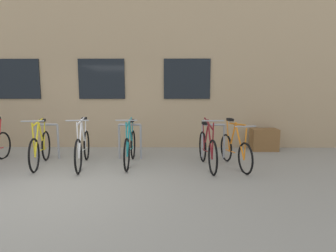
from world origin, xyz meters
name	(u,v)px	position (x,y,z in m)	size (l,w,h in m)	color
ground_plane	(58,186)	(0.00, 0.00, 0.00)	(42.00, 42.00, 0.00)	gray
storefront_building	(119,57)	(0.00, 5.90, 2.90)	(28.00, 5.45, 5.81)	tan
bike_rack	(89,138)	(-0.03, 1.90, 0.52)	(6.57, 0.05, 0.86)	gray
bicycle_maroon	(207,149)	(2.74, 1.23, 0.39)	(0.44, 1.74, 1.09)	black
bicycle_yellow	(40,148)	(-0.93, 1.32, 0.39)	(0.49, 1.64, 1.07)	black
bicycle_orange	(235,150)	(3.34, 1.28, 0.37)	(0.47, 1.63, 1.04)	black
bicycle_white	(83,148)	(0.02, 1.31, 0.40)	(0.46, 1.79, 1.09)	black
bicycle_teal	(130,147)	(1.04, 1.45, 0.39)	(0.44, 1.72, 1.07)	black
planter_box	(264,140)	(4.51, 2.85, 0.30)	(0.70, 0.44, 0.60)	brown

